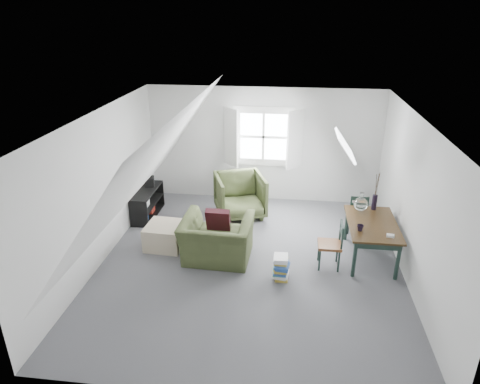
# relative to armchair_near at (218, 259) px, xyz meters

# --- Properties ---
(floor) EXTENTS (5.50, 5.50, 0.00)m
(floor) POSITION_rel_armchair_near_xyz_m (0.57, -0.08, 0.00)
(floor) COLOR #515156
(floor) RESTS_ON ground
(ceiling) EXTENTS (5.50, 5.50, 0.00)m
(ceiling) POSITION_rel_armchair_near_xyz_m (0.57, -0.08, 2.50)
(ceiling) COLOR white
(ceiling) RESTS_ON wall_back
(wall_back) EXTENTS (5.00, 0.00, 5.00)m
(wall_back) POSITION_rel_armchair_near_xyz_m (0.57, 2.67, 1.25)
(wall_back) COLOR silver
(wall_back) RESTS_ON ground
(wall_front) EXTENTS (5.00, 0.00, 5.00)m
(wall_front) POSITION_rel_armchair_near_xyz_m (0.57, -2.83, 1.25)
(wall_front) COLOR silver
(wall_front) RESTS_ON ground
(wall_left) EXTENTS (0.00, 5.50, 5.50)m
(wall_left) POSITION_rel_armchair_near_xyz_m (-1.93, -0.08, 1.25)
(wall_left) COLOR silver
(wall_left) RESTS_ON ground
(wall_right) EXTENTS (0.00, 5.50, 5.50)m
(wall_right) POSITION_rel_armchair_near_xyz_m (3.07, -0.08, 1.25)
(wall_right) COLOR silver
(wall_right) RESTS_ON ground
(slope_left) EXTENTS (3.19, 5.50, 4.48)m
(slope_left) POSITION_rel_armchair_near_xyz_m (-0.98, -0.08, 1.78)
(slope_left) COLOR white
(slope_left) RESTS_ON wall_left
(slope_right) EXTENTS (3.19, 5.50, 4.48)m
(slope_right) POSITION_rel_armchair_near_xyz_m (2.12, -0.08, 1.78)
(slope_right) COLOR white
(slope_right) RESTS_ON wall_right
(dormer_window) EXTENTS (1.71, 0.35, 1.30)m
(dormer_window) POSITION_rel_armchair_near_xyz_m (0.57, 2.60, 1.45)
(dormer_window) COLOR white
(dormer_window) RESTS_ON wall_back
(skylight) EXTENTS (0.35, 0.75, 0.47)m
(skylight) POSITION_rel_armchair_near_xyz_m (2.12, 1.22, 1.75)
(skylight) COLOR white
(skylight) RESTS_ON slope_right
(armchair_near) EXTENTS (1.20, 1.06, 0.76)m
(armchair_near) POSITION_rel_armchair_near_xyz_m (0.00, 0.00, 0.00)
(armchair_near) COLOR #374022
(armchair_near) RESTS_ON floor
(armchair_far) EXTENTS (1.22, 1.23, 0.88)m
(armchair_far) POSITION_rel_armchair_near_xyz_m (0.18, 1.75, 0.00)
(armchair_far) COLOR #374022
(armchair_far) RESTS_ON floor
(throw_pillow) EXTENTS (0.41, 0.25, 0.43)m
(throw_pillow) POSITION_rel_armchair_near_xyz_m (0.00, 0.15, 0.68)
(throw_pillow) COLOR #370F16
(throw_pillow) RESTS_ON armchair_near
(ottoman) EXTENTS (0.68, 0.68, 0.43)m
(ottoman) POSITION_rel_armchair_near_xyz_m (-1.00, 0.31, 0.21)
(ottoman) COLOR tan
(ottoman) RESTS_ON floor
(dining_table) EXTENTS (0.81, 1.35, 0.67)m
(dining_table) POSITION_rel_armchair_near_xyz_m (2.59, 0.36, 0.59)
(dining_table) COLOR #302010
(dining_table) RESTS_ON floor
(demijohn) EXTENTS (0.24, 0.24, 0.34)m
(demijohn) POSITION_rel_armchair_near_xyz_m (2.44, 0.81, 0.81)
(demijohn) COLOR silver
(demijohn) RESTS_ON dining_table
(vase_twigs) EXTENTS (0.09, 0.10, 0.69)m
(vase_twigs) POSITION_rel_armchair_near_xyz_m (2.69, 0.91, 0.83)
(vase_twigs) COLOR black
(vase_twigs) RESTS_ON dining_table
(cup) EXTENTS (0.13, 0.13, 0.10)m
(cup) POSITION_rel_armchair_near_xyz_m (2.34, 0.06, 0.67)
(cup) COLOR black
(cup) RESTS_ON dining_table
(paper_box) EXTENTS (0.13, 0.10, 0.04)m
(paper_box) POSITION_rel_armchair_near_xyz_m (2.79, -0.09, 0.69)
(paper_box) COLOR white
(paper_box) RESTS_ON dining_table
(dining_chair_far) EXTENTS (0.38, 0.38, 0.80)m
(dining_chair_far) POSITION_rel_armchair_near_xyz_m (2.48, 1.30, 0.42)
(dining_chair_far) COLOR brown
(dining_chair_far) RESTS_ON floor
(dining_chair_near) EXTENTS (0.38, 0.38, 0.81)m
(dining_chair_near) POSITION_rel_armchair_near_xyz_m (1.91, 0.01, 0.42)
(dining_chair_near) COLOR brown
(dining_chair_near) RESTS_ON floor
(media_shelf) EXTENTS (0.37, 1.11, 0.57)m
(media_shelf) POSITION_rel_armchair_near_xyz_m (-1.72, 1.46, 0.26)
(media_shelf) COLOR black
(media_shelf) RESTS_ON floor
(electronics_box) EXTENTS (0.23, 0.28, 0.20)m
(electronics_box) POSITION_rel_armchair_near_xyz_m (-1.72, 1.74, 0.65)
(electronics_box) COLOR black
(electronics_box) RESTS_ON media_shelf
(magazine_stack) EXTENTS (0.29, 0.34, 0.39)m
(magazine_stack) POSITION_rel_armchair_near_xyz_m (1.10, -0.44, 0.19)
(magazine_stack) COLOR #B29933
(magazine_stack) RESTS_ON floor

